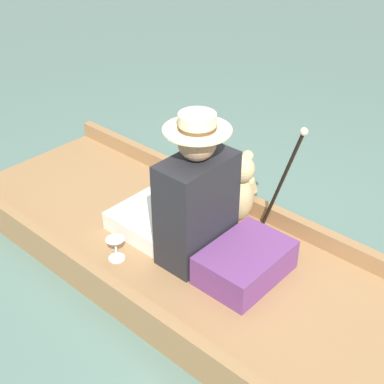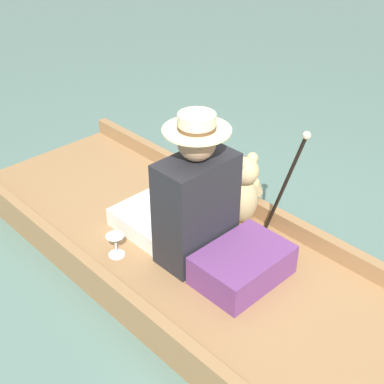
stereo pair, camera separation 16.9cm
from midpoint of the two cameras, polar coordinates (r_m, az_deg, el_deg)
ground_plane at (r=3.03m, az=1.70°, el=-8.02°), size 16.00×16.00×0.00m
punt_boat at (r=2.99m, az=1.72°, el=-7.08°), size 1.11×3.13×0.21m
seat_cushion at (r=2.76m, az=7.17°, el=-7.77°), size 0.48×0.34×0.17m
seated_person at (r=2.81m, az=1.23°, el=-1.20°), size 0.42×0.73×0.83m
teddy_bear at (r=3.10m, az=7.06°, el=0.04°), size 0.31×0.18×0.44m
wine_glass at (r=2.89m, az=-6.52°, el=-5.24°), size 0.10×0.10×0.13m
walking_cane at (r=2.88m, az=11.98°, el=1.76°), size 0.04×0.23×0.70m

